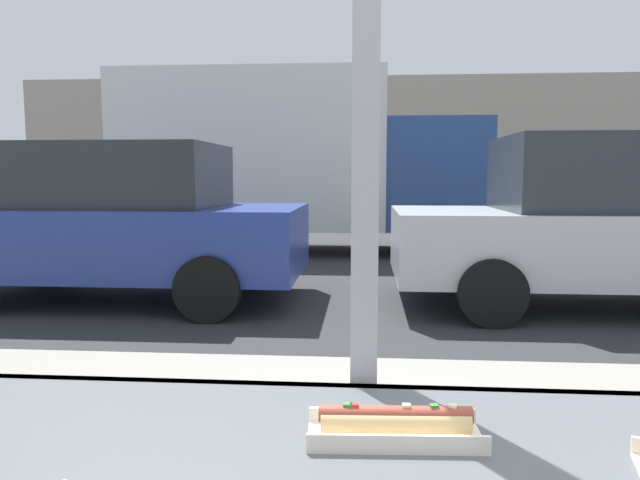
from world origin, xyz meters
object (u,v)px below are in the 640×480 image
Objects in this scene: hotdog_tray_near at (392,424)px; parked_car_silver at (613,223)px; parked_car_blue at (117,222)px; box_truck at (292,158)px.

parked_car_silver reaches higher than hotdog_tray_near.
parked_car_silver reaches higher than parked_car_blue.
parked_car_blue is at bearing 180.00° from parked_car_silver.
parked_car_silver is at bearing 65.02° from hotdog_tray_near.
hotdog_tray_near is 6.01m from parked_car_silver.
parked_car_blue is 5.34m from parked_car_silver.
parked_car_blue reaches higher than hotdog_tray_near.
box_truck is at bearing 98.05° from hotdog_tray_near.
parked_car_silver is at bearing -47.98° from box_truck.
parked_car_silver is 0.70× the size of box_truck.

